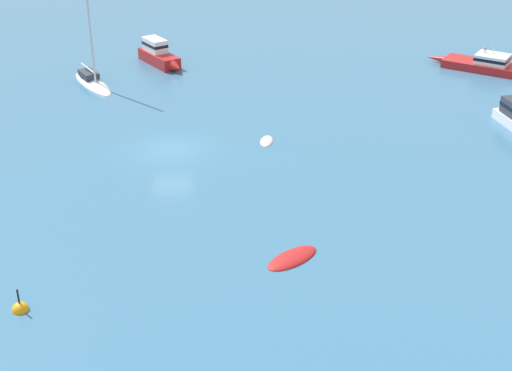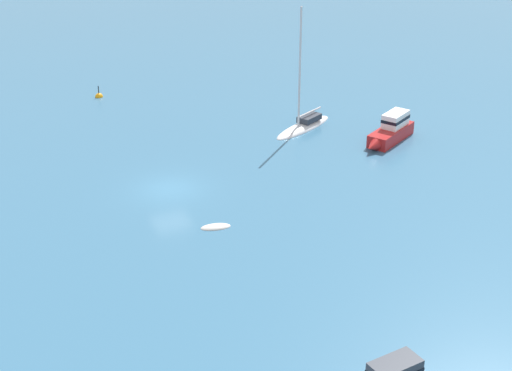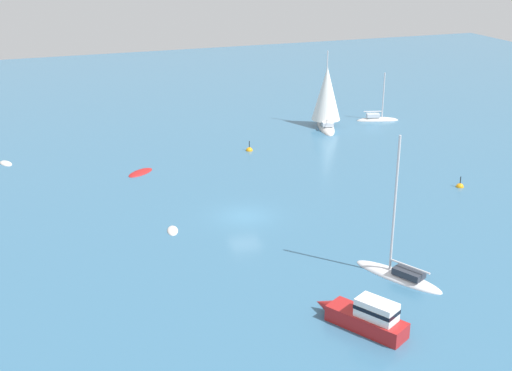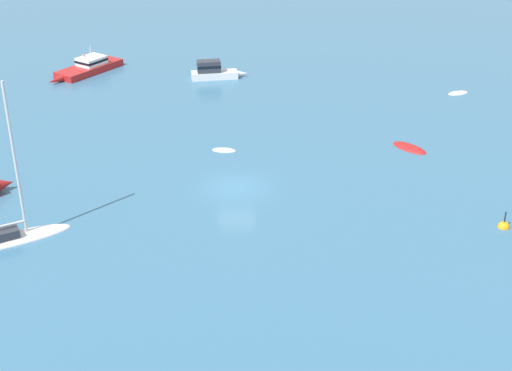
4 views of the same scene
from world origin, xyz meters
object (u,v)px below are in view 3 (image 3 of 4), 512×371
at_px(skiff, 140,173).
at_px(sailboat, 327,100).
at_px(powerboat, 366,316).
at_px(skiff_1, 173,231).
at_px(sailboat_1, 377,119).
at_px(channel_buoy, 249,151).
at_px(mooring_buoy, 460,187).
at_px(tender, 6,164).
at_px(yacht, 399,275).

height_order(skiff, sailboat, sailboat).
bearing_deg(powerboat, skiff_1, -6.54).
height_order(skiff_1, sailboat_1, sailboat_1).
bearing_deg(channel_buoy, sailboat_1, -72.05).
bearing_deg(mooring_buoy, tender, 61.78).
bearing_deg(skiff, sailboat, -17.72).
relative_size(sailboat, powerboat, 1.62).
bearing_deg(mooring_buoy, sailboat, 7.36).
height_order(skiff, yacht, yacht).
xyz_separation_m(skiff, sailboat, (8.72, -23.33, 3.19)).
relative_size(sailboat_1, powerboat, 1.08).
xyz_separation_m(tender, mooring_buoy, (-20.46, -38.12, 0.01)).
bearing_deg(sailboat, channel_buoy, 134.05).
distance_m(sailboat_1, tender, 42.25).
height_order(yacht, powerboat, yacht).
distance_m(sailboat, sailboat_1, 7.57).
bearing_deg(sailboat_1, skiff_1, -128.00).
height_order(skiff_1, mooring_buoy, mooring_buoy).
height_order(powerboat, channel_buoy, powerboat).
bearing_deg(skiff, skiff_1, -128.78).
xyz_separation_m(skiff_1, tender, (21.04, 11.81, 0.00)).
relative_size(skiff_1, powerboat, 0.34).
bearing_deg(skiff, yacht, -103.13).
relative_size(yacht, channel_buoy, 7.13).
bearing_deg(skiff_1, yacht, -123.80).
bearing_deg(powerboat, channel_buoy, -37.86).
bearing_deg(tender, channel_buoy, 59.96).
height_order(channel_buoy, mooring_buoy, channel_buoy).
distance_m(skiff_1, tender, 24.13).
height_order(skiff_1, tender, same).
height_order(tender, channel_buoy, channel_buoy).
bearing_deg(tender, yacht, 15.71).
height_order(skiff, mooring_buoy, mooring_buoy).
bearing_deg(sailboat, skiff_1, 151.42).
relative_size(tender, powerboat, 0.39).
relative_size(skiff, yacht, 0.32).
bearing_deg(sailboat, skiff, 127.96).
distance_m(yacht, channel_buoy, 29.24).
height_order(skiff_1, powerboat, powerboat).
distance_m(sailboat, tender, 35.46).
distance_m(tender, mooring_buoy, 43.26).
distance_m(skiff_1, sailboat_1, 38.04).
xyz_separation_m(sailboat_1, powerboat, (-39.88, 23.03, 0.66)).
height_order(sailboat, mooring_buoy, sailboat).
xyz_separation_m(sailboat_1, channel_buoy, (-5.94, 18.32, -0.14)).
height_order(sailboat, powerboat, sailboat).
bearing_deg(mooring_buoy, skiff, 63.02).
bearing_deg(mooring_buoy, sailboat_1, -10.39).
height_order(skiff, tender, skiff).
relative_size(skiff, sailboat_1, 0.51).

